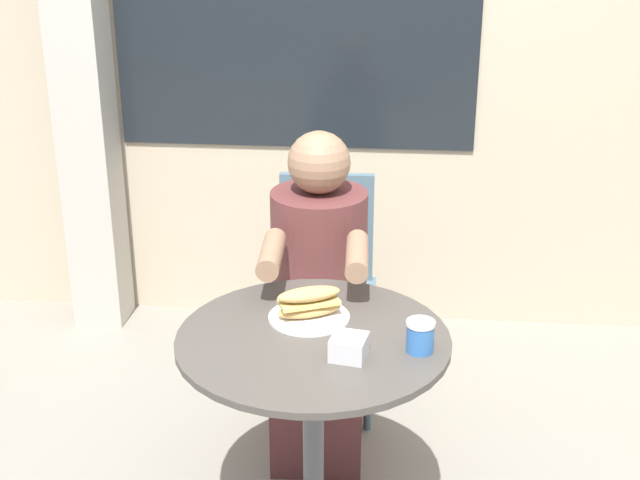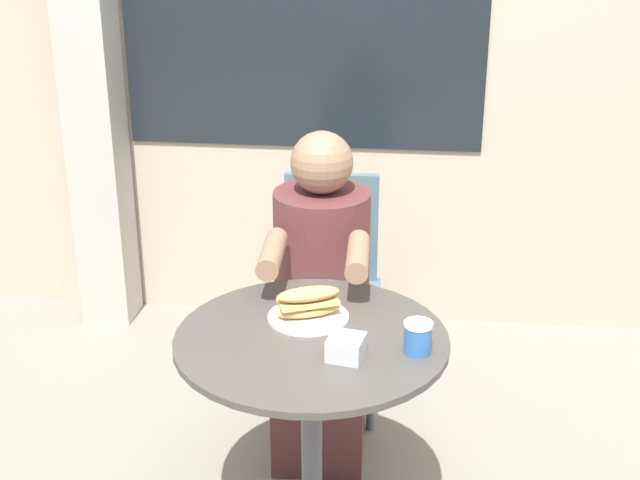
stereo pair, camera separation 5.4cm
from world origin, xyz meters
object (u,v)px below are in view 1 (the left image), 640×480
cafe_table (313,397)px  drink_cup (420,336)px  diner_chair (326,270)px  seated_diner (319,318)px  sandwich_on_plate (309,306)px

cafe_table → drink_cup: drink_cup is taller
cafe_table → diner_chair: size_ratio=0.86×
seated_diner → drink_cup: bearing=115.8°
diner_chair → sandwich_on_plate: (0.02, -0.79, 0.24)m
cafe_table → diner_chair: diner_chair is taller
drink_cup → sandwich_on_plate: bearing=152.7°
cafe_table → drink_cup: size_ratio=8.62×
diner_chair → cafe_table: bearing=90.3°
cafe_table → diner_chair: (-0.04, 0.90, -0.01)m
sandwich_on_plate → seated_diner: bearing=91.9°
cafe_table → seated_diner: size_ratio=0.66×
diner_chair → drink_cup: (0.33, -0.95, 0.25)m
cafe_table → sandwich_on_plate: bearing=101.6°
cafe_table → sandwich_on_plate: sandwich_on_plate is taller
seated_diner → sandwich_on_plate: 0.52m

